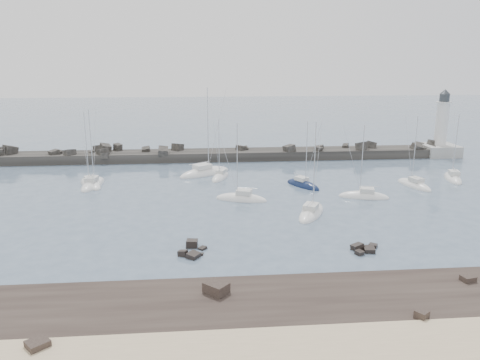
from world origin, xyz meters
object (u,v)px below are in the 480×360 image
sailboat_5 (220,177)px  sailboat_9 (414,185)px  sailboat_3 (205,173)px  lighthouse (440,141)px  sailboat_6 (311,213)px  sailboat_8 (364,197)px  sailboat_7 (303,185)px  sailboat_11 (453,179)px  sailboat_4 (241,199)px  sailboat_2 (93,185)px  sailboat_0 (91,184)px

sailboat_5 → sailboat_9: (31.01, -8.11, 0.00)m
sailboat_3 → sailboat_5: bearing=-47.9°
lighthouse → sailboat_3: 51.58m
sailboat_6 → sailboat_8: bearing=35.7°
sailboat_5 → sailboat_7: sailboat_7 is taller
sailboat_8 → sailboat_11: sailboat_11 is taller
sailboat_11 → sailboat_6: bearing=-150.7°
sailboat_3 → sailboat_5: (2.66, -2.95, -0.02)m
sailboat_4 → sailboat_7: (10.61, 6.88, -0.01)m
sailboat_2 → sailboat_5: bearing=9.1°
sailboat_7 → sailboat_8: (7.64, -7.22, 0.00)m
sailboat_0 → sailboat_5: (21.36, 2.82, 0.00)m
sailboat_0 → sailboat_11: sailboat_0 is taller
sailboat_7 → sailboat_9: size_ratio=0.94×
sailboat_9 → sailboat_11: (8.44, 3.47, 0.02)m
lighthouse → sailboat_5: (-47.27, -15.51, -2.96)m
sailboat_5 → sailboat_9: bearing=-14.7°
sailboat_2 → sailboat_9: size_ratio=1.09×
sailboat_4 → sailboat_11: 37.99m
sailboat_0 → sailboat_11: size_ratio=1.06×
lighthouse → sailboat_7: bearing=-147.3°
sailboat_5 → sailboat_7: 14.58m
sailboat_9 → sailboat_7: bearing=174.7°
sailboat_6 → lighthouse: bearing=44.9°
sailboat_2 → sailboat_8: 42.86m
sailboat_11 → sailboat_0: bearing=178.3°
sailboat_3 → sailboat_6: bearing=-59.6°
sailboat_0 → sailboat_8: bearing=-14.5°
sailboat_4 → sailboat_5: sailboat_4 is taller
sailboat_2 → sailboat_3: sailboat_3 is taller
sailboat_8 → sailboat_9: sailboat_9 is taller
sailboat_4 → sailboat_8: 18.25m
sailboat_2 → sailboat_8: size_ratio=1.13×
sailboat_11 → sailboat_7: bearing=-176.1°
sailboat_6 → sailboat_9: (19.88, 12.44, 0.00)m
sailboat_7 → sailboat_8: bearing=-43.4°
lighthouse → sailboat_3: bearing=-165.9°
sailboat_2 → sailboat_7: size_ratio=1.16×
sailboat_2 → sailboat_4: bearing=-23.2°
lighthouse → sailboat_6: bearing=-135.1°
sailboat_4 → sailboat_5: bearing=100.5°
sailboat_5 → sailboat_3: bearing=132.1°
sailboat_2 → sailboat_0: bearing=132.5°
sailboat_0 → sailboat_4: sailboat_0 is taller
sailboat_8 → sailboat_11: (18.73, 9.03, 0.01)m
sailboat_3 → sailboat_7: 18.33m
lighthouse → sailboat_9: 28.83m
sailboat_5 → sailboat_6: 23.37m
sailboat_7 → sailboat_11: 26.43m
sailboat_3 → sailboat_5: 3.97m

